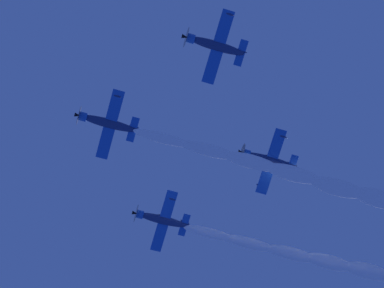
{
  "coord_description": "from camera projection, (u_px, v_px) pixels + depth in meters",
  "views": [
    {
      "loc": [
        28.75,
        28.35,
        1.95
      ],
      "look_at": [
        -2.47,
        15.13,
        72.94
      ],
      "focal_mm": 53.65,
      "sensor_mm": 36.0,
      "label": 1
    }
  ],
  "objects": [
    {
      "name": "smoke_trail_right_wingman",
      "position": [
        334.0,
        264.0,
        87.97
      ],
      "size": [
        27.13,
        32.57,
        3.04
      ],
      "color": "white"
    },
    {
      "name": "smoke_trail_lead",
      "position": [
        300.0,
        176.0,
        80.09
      ],
      "size": [
        27.51,
        32.39,
        2.91
      ],
      "color": "white"
    },
    {
      "name": "airplane_lead",
      "position": [
        107.0,
        123.0,
        77.1
      ],
      "size": [
        8.36,
        8.24,
        3.13
      ],
      "color": "navy"
    },
    {
      "name": "airplane_slot_tail",
      "position": [
        268.0,
        160.0,
        81.33
      ],
      "size": [
        8.3,
        8.2,
        3.23
      ],
      "color": "navy"
    },
    {
      "name": "airplane_left_wingman",
      "position": [
        214.0,
        45.0,
        73.86
      ],
      "size": [
        8.36,
        8.23,
        3.13
      ],
      "color": "navy"
    },
    {
      "name": "airplane_right_wingman",
      "position": [
        161.0,
        219.0,
        85.03
      ],
      "size": [
        8.33,
        8.24,
        3.17
      ],
      "color": "navy"
    }
  ]
}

